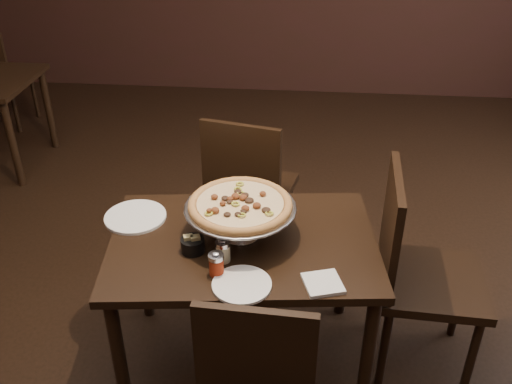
{
  "coord_description": "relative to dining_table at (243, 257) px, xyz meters",
  "views": [
    {
      "loc": [
        0.31,
        -1.95,
        2.1
      ],
      "look_at": [
        0.13,
        0.02,
        0.9
      ],
      "focal_mm": 40.0,
      "sensor_mm": 36.0,
      "label": 1
    }
  ],
  "objects": [
    {
      "name": "plate_near",
      "position": [
        0.03,
        -0.29,
        0.1
      ],
      "size": [
        0.23,
        0.23,
        0.01
      ],
      "primitive_type": "cylinder",
      "color": "white",
      "rests_on": "dining_table"
    },
    {
      "name": "chair_far",
      "position": [
        -0.06,
        0.78,
        -0.1
      ],
      "size": [
        0.52,
        0.52,
        0.92
      ],
      "rotation": [
        0.0,
        0.0,
        2.91
      ],
      "color": "black",
      "rests_on": "ground"
    },
    {
      "name": "plate_left",
      "position": [
        -0.49,
        0.12,
        0.1
      ],
      "size": [
        0.27,
        0.27,
        0.01
      ],
      "primitive_type": "cylinder",
      "color": "white",
      "rests_on": "dining_table"
    },
    {
      "name": "dining_table",
      "position": [
        0.0,
        0.0,
        0.0
      ],
      "size": [
        1.19,
        0.86,
        0.7
      ],
      "rotation": [
        0.0,
        0.0,
        0.11
      ],
      "color": "black",
      "rests_on": "ground"
    },
    {
      "name": "napkin_stack",
      "position": [
        0.33,
        -0.26,
        0.1
      ],
      "size": [
        0.17,
        0.17,
        0.01
      ],
      "primitive_type": "cube",
      "rotation": [
        0.0,
        0.0,
        0.3
      ],
      "color": "white",
      "rests_on": "dining_table"
    },
    {
      "name": "pizza_stand",
      "position": [
        -0.01,
        0.03,
        0.25
      ],
      "size": [
        0.46,
        0.46,
        0.19
      ],
      "color": "silver",
      "rests_on": "dining_table"
    },
    {
      "name": "pepper_flake_shaker",
      "position": [
        -0.08,
        -0.23,
        0.14
      ],
      "size": [
        0.06,
        0.06,
        0.11
      ],
      "color": "maroon",
      "rests_on": "dining_table"
    },
    {
      "name": "room",
      "position": [
        -0.02,
        0.06,
        0.8
      ],
      "size": [
        6.04,
        7.04,
        2.84
      ],
      "color": "black",
      "rests_on": "ground"
    },
    {
      "name": "packet_caddy",
      "position": [
        -0.19,
        -0.09,
        0.12
      ],
      "size": [
        0.1,
        0.1,
        0.08
      ],
      "rotation": [
        0.0,
        0.0,
        0.38
      ],
      "color": "black",
      "rests_on": "dining_table"
    },
    {
      "name": "parmesan_shaker",
      "position": [
        -0.06,
        -0.14,
        0.14
      ],
      "size": [
        0.06,
        0.06,
        0.11
      ],
      "color": "beige",
      "rests_on": "dining_table"
    },
    {
      "name": "serving_spatula",
      "position": [
        0.11,
        0.03,
        0.24
      ],
      "size": [
        0.15,
        0.15,
        0.02
      ],
      "rotation": [
        0.0,
        0.0,
        -0.9
      ],
      "color": "silver",
      "rests_on": "pizza_stand"
    },
    {
      "name": "chair_side",
      "position": [
        0.74,
        0.08,
        -0.07
      ],
      "size": [
        0.48,
        0.48,
        0.98
      ],
      "rotation": [
        0.0,
        0.0,
        1.51
      ],
      "color": "black",
      "rests_on": "ground"
    }
  ]
}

